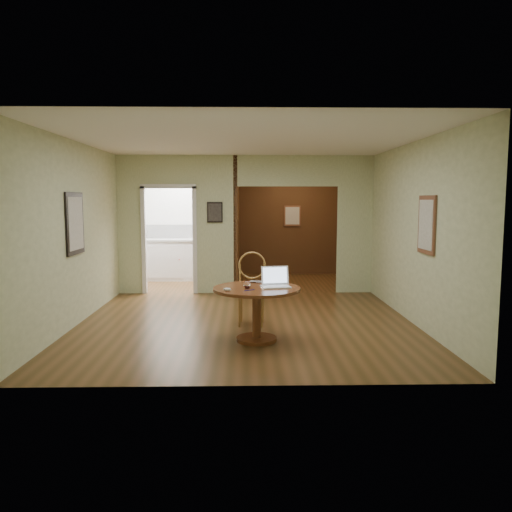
{
  "coord_description": "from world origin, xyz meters",
  "views": [
    {
      "loc": [
        -0.01,
        -7.28,
        1.84
      ],
      "look_at": [
        0.14,
        -0.2,
        1.04
      ],
      "focal_mm": 35.0,
      "sensor_mm": 36.0,
      "label": 1
    }
  ],
  "objects_px": {
    "dining_table": "(257,301)",
    "open_laptop": "(275,281)",
    "closed_laptop": "(260,282)",
    "chair": "(252,284)"
  },
  "relations": [
    {
      "from": "dining_table",
      "to": "open_laptop",
      "type": "distance_m",
      "value": 0.36
    },
    {
      "from": "chair",
      "to": "dining_table",
      "type": "bearing_deg",
      "value": -82.1
    },
    {
      "from": "closed_laptop",
      "to": "open_laptop",
      "type": "bearing_deg",
      "value": -45.86
    },
    {
      "from": "dining_table",
      "to": "closed_laptop",
      "type": "relative_size",
      "value": 3.81
    },
    {
      "from": "dining_table",
      "to": "closed_laptop",
      "type": "xyz_separation_m",
      "value": [
        0.06,
        0.34,
        0.2
      ]
    },
    {
      "from": "dining_table",
      "to": "open_laptop",
      "type": "relative_size",
      "value": 2.81
    },
    {
      "from": "dining_table",
      "to": "open_laptop",
      "type": "height_order",
      "value": "open_laptop"
    },
    {
      "from": "chair",
      "to": "open_laptop",
      "type": "relative_size",
      "value": 2.65
    },
    {
      "from": "chair",
      "to": "closed_laptop",
      "type": "xyz_separation_m",
      "value": [
        0.11,
        -0.58,
        0.13
      ]
    },
    {
      "from": "dining_table",
      "to": "chair",
      "type": "bearing_deg",
      "value": 93.26
    }
  ]
}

